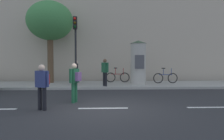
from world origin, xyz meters
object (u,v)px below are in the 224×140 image
at_px(pedestrian_in_dark_shirt, 42,83).
at_px(traffic_light, 75,40).
at_px(bicycle_upright, 165,78).
at_px(bicycle_leaning, 118,77).
at_px(pedestrian_in_red_top, 75,79).
at_px(poster_column, 138,62).
at_px(street_tree, 50,21).
at_px(pedestrian_tallest, 76,70).
at_px(pedestrian_in_light_jacket, 105,70).

bearing_deg(pedestrian_in_dark_shirt, traffic_light, 85.53).
xyz_separation_m(traffic_light, bicycle_upright, (6.10, 1.91, -2.46)).
bearing_deg(traffic_light, pedestrian_in_dark_shirt, -94.47).
bearing_deg(traffic_light, bicycle_upright, 17.38).
height_order(bicycle_leaning, bicycle_upright, same).
xyz_separation_m(pedestrian_in_red_top, bicycle_upright, (5.57, 6.04, -0.42)).
xyz_separation_m(poster_column, street_tree, (-6.21, 1.35, 2.94)).
bearing_deg(pedestrian_tallest, pedestrian_in_red_top, -83.10).
xyz_separation_m(traffic_light, pedestrian_in_red_top, (0.52, -4.14, -2.04)).
bearing_deg(pedestrian_in_light_jacket, pedestrian_in_red_top, -105.87).
height_order(street_tree, bicycle_leaning, street_tree).
distance_m(traffic_light, bicycle_upright, 6.84).
bearing_deg(pedestrian_in_light_jacket, pedestrian_tallest, 149.35).
xyz_separation_m(poster_column, bicycle_upright, (2.06, 0.62, -1.11)).
bearing_deg(pedestrian_in_red_top, bicycle_leaning, 72.11).
height_order(poster_column, bicycle_upright, poster_column).
relative_size(poster_column, pedestrian_in_red_top, 1.82).
distance_m(pedestrian_in_red_top, pedestrian_in_light_jacket, 4.62).
distance_m(pedestrian_tallest, bicycle_leaning, 3.22).
distance_m(street_tree, bicycle_upright, 9.23).
distance_m(poster_column, pedestrian_in_light_jacket, 2.51).
distance_m(traffic_light, pedestrian_in_dark_shirt, 5.82).
distance_m(street_tree, pedestrian_in_dark_shirt, 9.02).
relative_size(traffic_light, street_tree, 0.72).
xyz_separation_m(street_tree, pedestrian_in_dark_shirt, (1.74, -8.07, -3.64)).
height_order(traffic_light, pedestrian_tallest, traffic_light).
bearing_deg(bicycle_upright, traffic_light, -162.62).
distance_m(street_tree, pedestrian_in_light_jacket, 5.72).
height_order(pedestrian_in_light_jacket, bicycle_upright, pedestrian_in_light_jacket).
distance_m(pedestrian_in_dark_shirt, bicycle_upright, 9.82).
distance_m(street_tree, pedestrian_in_red_top, 8.14).
bearing_deg(poster_column, pedestrian_in_light_jacket, -156.42).
bearing_deg(pedestrian_tallest, street_tree, 149.52).
bearing_deg(pedestrian_tallest, poster_column, -2.24).
bearing_deg(pedestrian_in_light_jacket, street_tree, 149.44).
xyz_separation_m(street_tree, pedestrian_tallest, (2.01, -1.19, -3.49)).
height_order(poster_column, bicycle_leaning, poster_column).
distance_m(pedestrian_in_dark_shirt, pedestrian_in_light_jacket, 6.15).
relative_size(pedestrian_in_light_jacket, bicycle_leaning, 0.97).
height_order(traffic_light, street_tree, street_tree).
distance_m(pedestrian_in_light_jacket, pedestrian_tallest, 2.25).
height_order(poster_column, street_tree, street_tree).
height_order(pedestrian_in_light_jacket, pedestrian_tallest, pedestrian_in_light_jacket).
distance_m(pedestrian_in_light_jacket, bicycle_upright, 4.64).
bearing_deg(pedestrian_tallest, bicycle_upright, 4.16).
relative_size(street_tree, pedestrian_in_dark_shirt, 3.69).
bearing_deg(traffic_light, pedestrian_tallest, 96.04).
bearing_deg(street_tree, traffic_light, -50.58).
bearing_deg(traffic_light, poster_column, 17.69).
relative_size(pedestrian_tallest, bicycle_upright, 0.92).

